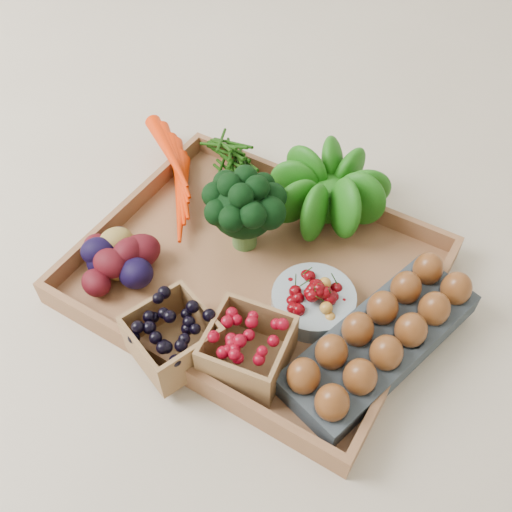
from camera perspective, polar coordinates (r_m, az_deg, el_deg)
The scene contains 10 objects.
ground at distance 0.97m, azimuth -0.00°, elevation -2.30°, with size 4.00×4.00×0.00m, color beige.
tray at distance 0.96m, azimuth -0.00°, elevation -2.03°, with size 0.55×0.45×0.01m, color #96643F.
carrots at distance 1.08m, azimuth -7.49°, elevation 7.50°, with size 0.21×0.15×0.05m, color #EF2D02, non-canonical shape.
lettuce at distance 1.01m, azimuth 7.40°, elevation 6.93°, with size 0.14×0.14×0.14m, color #16590D.
broccoli at distance 0.96m, azimuth -1.20°, elevation 3.55°, with size 0.14×0.14×0.11m, color black, non-canonical shape.
cherry_bowl at distance 0.90m, azimuth 5.75°, elevation -4.58°, with size 0.13×0.13×0.03m, color #8C9EA5.
egg_carton at distance 0.87m, azimuth 12.33°, elevation -8.43°, with size 0.12×0.33×0.04m, color #3B454C.
potatoes at distance 0.96m, azimuth -14.13°, elevation 0.48°, with size 0.15×0.15×0.09m, color #400A10, non-canonical shape.
punnet_blackberry at distance 0.84m, azimuth -8.31°, elevation -8.05°, with size 0.11×0.11×0.08m, color black.
punnet_raspberry at distance 0.83m, azimuth -0.85°, elevation -9.26°, with size 0.11×0.11×0.08m, color maroon.
Camera 1 is at (0.31, -0.51, 0.76)m, focal length 40.00 mm.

